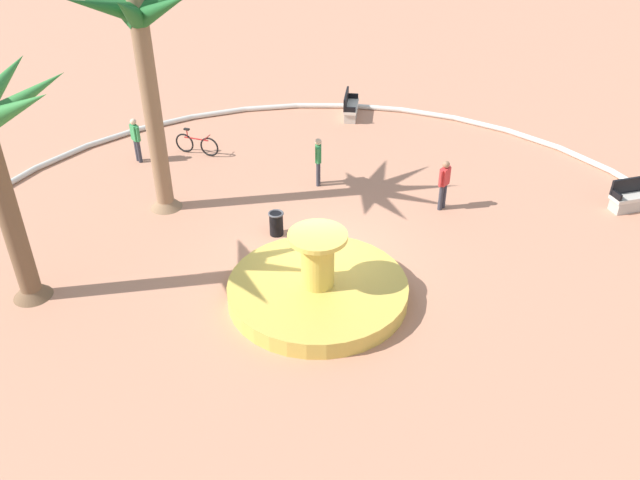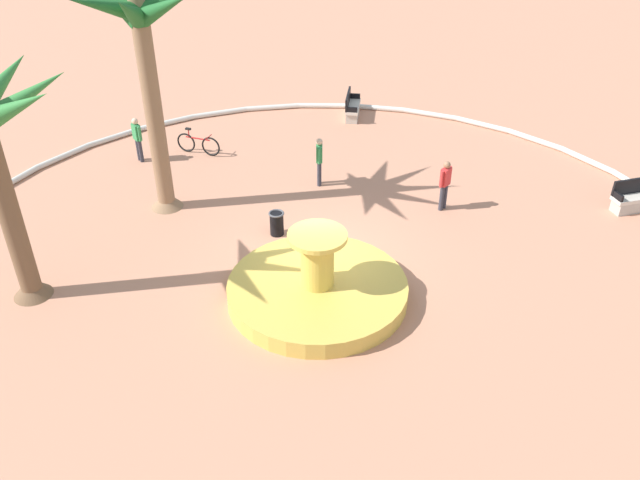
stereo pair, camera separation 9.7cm
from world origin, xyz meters
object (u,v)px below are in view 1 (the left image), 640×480
object	(u,v)px
palm_tree_by_curb	(142,40)
person_cyclist_helmet	(136,138)
fountain	(318,288)
person_pedestrian_stroll	(318,159)
bench_west	(634,199)
person_cyclist_photo	(444,182)
trash_bin	(276,223)
bicycle_red_frame	(197,144)
bench_east	(350,109)

from	to	relation	value
palm_tree_by_curb	person_cyclist_helmet	xyz separation A→B (m)	(1.31, -3.36, -4.32)
fountain	person_cyclist_helmet	size ratio (longest dim) A/B	2.84
person_pedestrian_stroll	bench_west	bearing A→B (deg)	165.80
palm_tree_by_curb	person_cyclist_photo	distance (m)	9.61
person_cyclist_helmet	person_pedestrian_stroll	size ratio (longest dim) A/B	0.98
bench_west	person_pedestrian_stroll	size ratio (longest dim) A/B	1.01
trash_bin	palm_tree_by_curb	bearing A→B (deg)	-28.91
person_cyclist_photo	fountain	bearing A→B (deg)	44.43
person_cyclist_helmet	person_pedestrian_stroll	distance (m)	6.57
fountain	person_pedestrian_stroll	world-z (taller)	fountain
bench_west	bicycle_red_frame	distance (m)	14.69
trash_bin	bench_west	bearing A→B (deg)	-177.31
bench_west	person_pedestrian_stroll	world-z (taller)	person_pedestrian_stroll
palm_tree_by_curb	trash_bin	size ratio (longest dim) A/B	9.50
bicycle_red_frame	person_cyclist_photo	world-z (taller)	person_cyclist_photo
person_cyclist_photo	trash_bin	bearing A→B (deg)	11.50
fountain	bench_west	distance (m)	10.77
bench_west	person_cyclist_helmet	world-z (taller)	person_cyclist_helmet
bicycle_red_frame	person_cyclist_photo	size ratio (longest dim) A/B	0.97
trash_bin	person_cyclist_photo	size ratio (longest dim) A/B	0.45
bicycle_red_frame	fountain	bearing A→B (deg)	112.58
bench_east	bicycle_red_frame	xyz separation A→B (m)	(5.94, 2.95, 0.04)
trash_bin	person_pedestrian_stroll	distance (m)	3.35
palm_tree_by_curb	person_pedestrian_stroll	distance (m)	6.58
person_cyclist_helmet	person_cyclist_photo	size ratio (longest dim) A/B	0.98
person_pedestrian_stroll	person_cyclist_helmet	bearing A→B (deg)	-20.20
fountain	trash_bin	world-z (taller)	fountain
trash_bin	person_cyclist_helmet	xyz separation A→B (m)	(4.69, -5.22, 0.51)
fountain	trash_bin	size ratio (longest dim) A/B	6.25
trash_bin	person_pedestrian_stroll	size ratio (longest dim) A/B	0.44
person_cyclist_photo	person_pedestrian_stroll	size ratio (longest dim) A/B	0.99
person_cyclist_photo	bench_east	bearing A→B (deg)	-75.84
palm_tree_by_curb	bicycle_red_frame	distance (m)	6.17
palm_tree_by_curb	bicycle_red_frame	bearing A→B (deg)	-100.61
bench_east	person_pedestrian_stroll	distance (m)	5.94
bench_east	trash_bin	bearing A→B (deg)	69.20
bench_west	person_cyclist_photo	size ratio (longest dim) A/B	1.02
fountain	person_cyclist_photo	distance (m)	5.94
fountain	person_pedestrian_stroll	xyz separation A→B (m)	(-0.53, -6.04, 0.63)
bench_east	bench_west	bearing A→B (deg)	134.16
fountain	person_cyclist_photo	world-z (taller)	fountain
trash_bin	person_pedestrian_stroll	bearing A→B (deg)	-116.56
bicycle_red_frame	person_cyclist_helmet	bearing A→B (deg)	11.58
person_cyclist_photo	person_pedestrian_stroll	bearing A→B (deg)	-27.32
bench_west	bench_east	bearing A→B (deg)	-45.84
bench_west	trash_bin	xyz separation A→B (m)	(11.09, 0.52, 0.04)
person_pedestrian_stroll	bench_east	bearing A→B (deg)	-107.58
fountain	palm_tree_by_curb	distance (m)	8.22
bench_east	person_cyclist_helmet	world-z (taller)	person_cyclist_helmet
fountain	trash_bin	distance (m)	3.23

